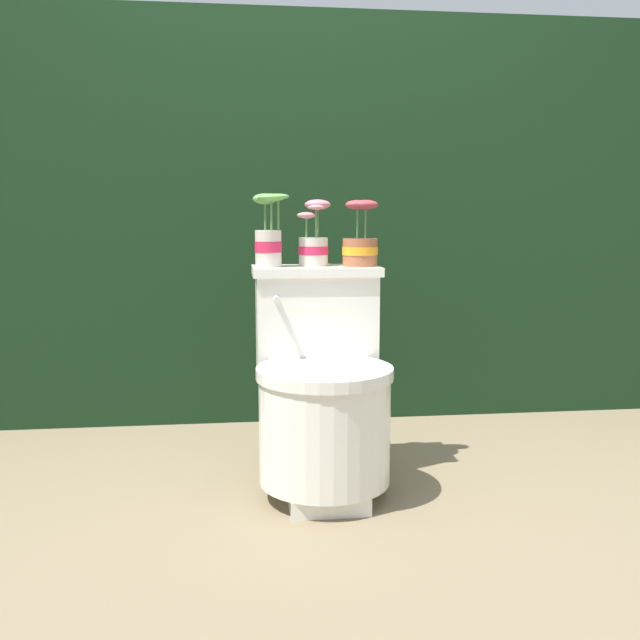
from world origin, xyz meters
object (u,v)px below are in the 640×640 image
Objects in this scene: toilet at (322,393)px; potted_plant_left at (269,236)px; potted_plant_middle at (360,244)px; potted_plant_midleft at (313,243)px.

potted_plant_left is (-0.16, 0.16, 0.49)m from toilet.
potted_plant_middle is at bearing 47.67° from toilet.
potted_plant_left reaches higher than potted_plant_midleft.
potted_plant_middle is (0.16, -0.03, -0.00)m from potted_plant_midleft.
potted_plant_midleft reaches higher than potted_plant_middle.
potted_plant_midleft is at bearing 13.57° from potted_plant_left.
potted_plant_left is 1.08× the size of potted_plant_midleft.
toilet is 2.97× the size of potted_plant_left.
potted_plant_middle is at bearing -11.10° from potted_plant_midleft.
toilet is 0.51m from potted_plant_midleft.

